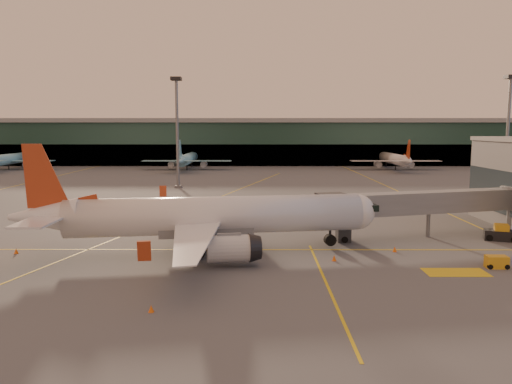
{
  "coord_description": "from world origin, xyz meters",
  "views": [
    {
      "loc": [
        -1.17,
        -50.97,
        13.85
      ],
      "look_at": [
        -1.43,
        18.28,
        5.0
      ],
      "focal_mm": 35.0,
      "sensor_mm": 36.0,
      "label": 1
    }
  ],
  "objects_px": {
    "main_airplane": "(204,217)",
    "catering_truck": "(223,221)",
    "pushback_tug": "(501,234)",
    "gpu_cart": "(497,262)"
  },
  "relations": [
    {
      "from": "main_airplane",
      "to": "gpu_cart",
      "type": "distance_m",
      "value": 30.69
    },
    {
      "from": "main_airplane",
      "to": "catering_truck",
      "type": "height_order",
      "value": "main_airplane"
    },
    {
      "from": "main_airplane",
      "to": "catering_truck",
      "type": "bearing_deg",
      "value": 58.0
    },
    {
      "from": "pushback_tug",
      "to": "catering_truck",
      "type": "bearing_deg",
      "value": -157.22
    },
    {
      "from": "main_airplane",
      "to": "pushback_tug",
      "type": "relative_size",
      "value": 9.3
    },
    {
      "from": "main_airplane",
      "to": "catering_truck",
      "type": "relative_size",
      "value": 6.13
    },
    {
      "from": "catering_truck",
      "to": "pushback_tug",
      "type": "relative_size",
      "value": 1.52
    },
    {
      "from": "main_airplane",
      "to": "gpu_cart",
      "type": "bearing_deg",
      "value": -20.34
    },
    {
      "from": "gpu_cart",
      "to": "main_airplane",
      "type": "bearing_deg",
      "value": 170.02
    },
    {
      "from": "main_airplane",
      "to": "pushback_tug",
      "type": "distance_m",
      "value": 36.97
    }
  ]
}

